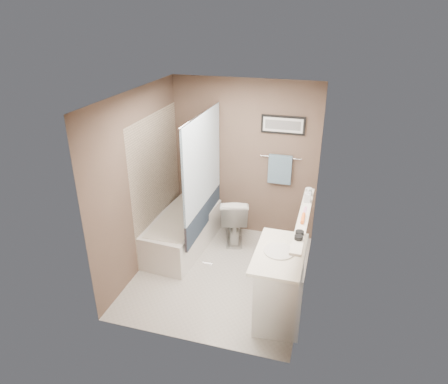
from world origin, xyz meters
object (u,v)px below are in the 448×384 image
(bathtub, at_px, (182,232))
(toilet, at_px, (234,218))
(candle_bowl_far, at_px, (300,233))
(candle_bowl_near, at_px, (299,237))
(vanity, at_px, (279,285))
(hair_brush_front, at_px, (303,218))
(soap_bottle, at_px, (308,195))
(glass_jar, at_px, (309,192))

(bathtub, bearing_deg, toilet, 36.20)
(candle_bowl_far, bearing_deg, bathtub, 149.48)
(candle_bowl_near, height_order, candle_bowl_far, same)
(vanity, bearing_deg, bathtub, 141.82)
(bathtub, xyz_separation_m, hair_brush_front, (1.79, -0.72, 0.89))
(toilet, distance_m, candle_bowl_far, 2.00)
(bathtub, bearing_deg, hair_brush_front, -18.04)
(candle_bowl_near, xyz_separation_m, soap_bottle, (0.00, 0.91, 0.06))
(candle_bowl_near, relative_size, hair_brush_front, 0.41)
(bathtub, height_order, glass_jar, glass_jar)
(toilet, bearing_deg, soap_bottle, 133.46)
(soap_bottle, bearing_deg, toilet, 148.58)
(vanity, relative_size, candle_bowl_far, 10.00)
(bathtub, height_order, toilet, toilet)
(candle_bowl_far, relative_size, glass_jar, 0.90)
(toilet, xyz_separation_m, candle_bowl_far, (1.10, -1.48, 0.77))
(bathtub, bearing_deg, candle_bowl_near, -28.70)
(bathtub, relative_size, hair_brush_front, 6.82)
(bathtub, relative_size, candle_bowl_far, 16.67)
(soap_bottle, bearing_deg, vanity, -103.39)
(candle_bowl_far, bearing_deg, vanity, 168.79)
(soap_bottle, bearing_deg, candle_bowl_near, -90.00)
(bathtub, bearing_deg, glass_jar, 2.29)
(candle_bowl_near, bearing_deg, candle_bowl_far, 90.00)
(bathtub, bearing_deg, vanity, -28.38)
(bathtub, distance_m, glass_jar, 2.01)
(bathtub, xyz_separation_m, glass_jar, (1.79, -0.05, 0.92))
(hair_brush_front, bearing_deg, candle_bowl_near, -90.00)
(bathtub, distance_m, toilet, 0.82)
(hair_brush_front, height_order, glass_jar, glass_jar)
(vanity, bearing_deg, toilet, 116.47)
(candle_bowl_near, relative_size, candle_bowl_far, 1.00)
(toilet, distance_m, candle_bowl_near, 2.07)
(bathtub, distance_m, candle_bowl_near, 2.30)
(bathtub, height_order, soap_bottle, soap_bottle)
(vanity, distance_m, candle_bowl_near, 0.77)
(hair_brush_front, bearing_deg, toilet, 133.53)
(bathtub, relative_size, soap_bottle, 8.85)
(candle_bowl_near, bearing_deg, toilet, 124.80)
(candle_bowl_far, bearing_deg, hair_brush_front, 90.00)
(soap_bottle, bearing_deg, bathtub, 172.38)
(candle_bowl_near, bearing_deg, hair_brush_front, 90.00)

